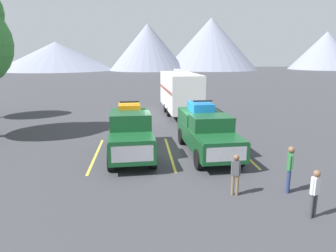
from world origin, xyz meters
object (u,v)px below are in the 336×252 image
object	(u,v)px
pickup_truck_b	(206,130)
camper_trailer_a	(180,91)
pickup_truck_a	(130,131)
person_b	(290,166)
person_a	(236,172)
person_c	(315,191)

from	to	relation	value
pickup_truck_b	camper_trailer_a	size ratio (longest dim) A/B	0.66
pickup_truck_a	person_b	xyz separation A→B (m)	(5.89, -4.93, -0.22)
camper_trailer_a	person_b	world-z (taller)	camper_trailer_a
pickup_truck_b	person_b	distance (m)	5.32
pickup_truck_a	pickup_truck_b	world-z (taller)	pickup_truck_b
pickup_truck_b	person_b	xyz separation A→B (m)	(2.02, -4.92, -0.19)
camper_trailer_a	pickup_truck_b	bearing A→B (deg)	-90.11
pickup_truck_a	person_a	world-z (taller)	pickup_truck_a
pickup_truck_b	person_b	size ratio (longest dim) A/B	3.40
person_b	person_c	world-z (taller)	person_b
camper_trailer_a	person_a	bearing A→B (deg)	-90.08
camper_trailer_a	person_b	distance (m)	15.82
pickup_truck_a	camper_trailer_a	distance (m)	11.44
person_b	pickup_truck_a	bearing A→B (deg)	140.06
person_b	person_c	xyz separation A→B (m)	(-0.09, -1.80, -0.11)
camper_trailer_a	person_b	size ratio (longest dim) A/B	5.18
person_b	person_c	bearing A→B (deg)	-92.97
pickup_truck_b	person_a	world-z (taller)	pickup_truck_b
pickup_truck_b	person_c	distance (m)	7.00
person_b	camper_trailer_a	bearing A→B (deg)	97.29
pickup_truck_a	person_a	bearing A→B (deg)	-52.30
camper_trailer_a	person_b	xyz separation A→B (m)	(2.00, -15.66, -0.98)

